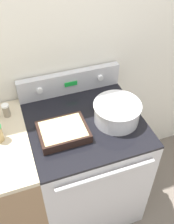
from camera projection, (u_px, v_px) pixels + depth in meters
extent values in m
cube|color=silver|center=(65.00, 47.00, 1.71)|extent=(8.00, 0.05, 2.50)
cube|color=#BCBCC1|center=(85.00, 165.00, 1.98)|extent=(0.73, 0.70, 0.90)
cube|color=black|center=(85.00, 122.00, 1.67)|extent=(0.73, 0.70, 0.02)
cylinder|color=silver|center=(107.00, 175.00, 1.46)|extent=(0.60, 0.02, 0.02)
cube|color=#BCBCC1|center=(70.00, 82.00, 1.83)|extent=(0.73, 0.05, 0.17)
cylinder|color=white|center=(40.00, 91.00, 1.75)|extent=(0.04, 0.02, 0.04)
cylinder|color=white|center=(101.00, 78.00, 1.86)|extent=(0.04, 0.02, 0.04)
cube|color=green|center=(71.00, 84.00, 1.81)|extent=(0.09, 0.01, 0.03)
cylinder|color=silver|center=(117.00, 112.00, 1.63)|extent=(0.28, 0.28, 0.13)
torus|color=silver|center=(118.00, 105.00, 1.59)|extent=(0.30, 0.30, 0.01)
cylinder|color=beige|center=(118.00, 107.00, 1.60)|extent=(0.26, 0.26, 0.02)
cube|color=black|center=(63.00, 132.00, 1.56)|extent=(0.29, 0.23, 0.06)
cube|color=#D1BC7A|center=(63.00, 130.00, 1.55)|extent=(0.26, 0.20, 0.03)
cylinder|color=#7AB2C6|center=(129.00, 101.00, 1.81)|extent=(0.01, 0.23, 0.01)
sphere|color=#7AB2C6|center=(137.00, 108.00, 1.71)|extent=(0.06, 0.06, 0.06)
cylinder|color=gray|center=(6.00, 111.00, 1.66)|extent=(0.04, 0.04, 0.08)
cylinder|color=white|center=(5.00, 106.00, 1.63)|extent=(0.05, 0.05, 0.01)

